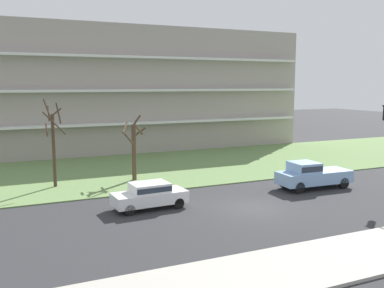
% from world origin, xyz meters
% --- Properties ---
extents(ground, '(160.00, 160.00, 0.00)m').
position_xyz_m(ground, '(0.00, 0.00, 0.00)').
color(ground, '#2D2D30').
extents(sidewalk_curb_near, '(80.00, 4.00, 0.15)m').
position_xyz_m(sidewalk_curb_near, '(0.00, -8.00, 0.07)').
color(sidewalk_curb_near, '#ADA89E').
rests_on(sidewalk_curb_near, ground).
extents(grass_lawn_strip, '(80.00, 16.00, 0.08)m').
position_xyz_m(grass_lawn_strip, '(0.00, 14.00, 0.04)').
color(grass_lawn_strip, '#66844C').
rests_on(grass_lawn_strip, ground).
extents(apartment_building, '(39.40, 13.46, 13.46)m').
position_xyz_m(apartment_building, '(0.00, 28.25, 6.73)').
color(apartment_building, '#9E938C').
rests_on(apartment_building, ground).
extents(tree_far_left, '(1.56, 1.53, 6.38)m').
position_xyz_m(tree_far_left, '(-10.19, 10.25, 3.27)').
color(tree_far_left, '#423023').
rests_on(tree_far_left, ground).
extents(tree_left, '(2.01, 1.79, 5.10)m').
position_xyz_m(tree_left, '(-4.35, 10.10, 2.59)').
color(tree_left, '#4C3828').
rests_on(tree_left, ground).
extents(pickup_blue_near_left, '(5.47, 2.19, 1.95)m').
position_xyz_m(pickup_blue_near_left, '(6.41, 2.51, 1.02)').
color(pickup_blue_near_left, '#8CB2E0').
rests_on(pickup_blue_near_left, ground).
extents(sedan_white_center_left, '(4.49, 2.02, 1.57)m').
position_xyz_m(sedan_white_center_left, '(-5.67, 2.50, 0.87)').
color(sedan_white_center_left, white).
rests_on(sedan_white_center_left, ground).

